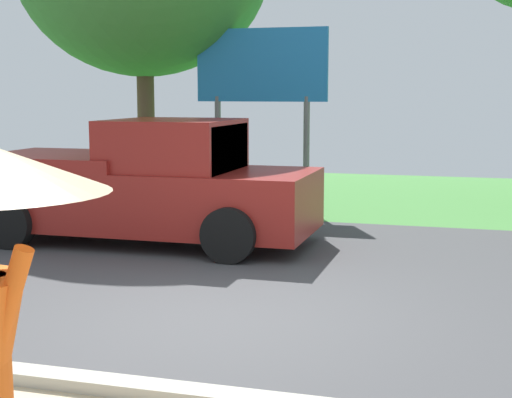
# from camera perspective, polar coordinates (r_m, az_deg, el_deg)

# --- Properties ---
(ground_plane) EXTENTS (40.00, 22.00, 0.20)m
(ground_plane) POSITION_cam_1_polar(r_m,az_deg,el_deg) (10.51, 2.49, -4.75)
(ground_plane) COLOR #424244
(pickup_truck) EXTENTS (5.20, 2.28, 1.88)m
(pickup_truck) POSITION_cam_1_polar(r_m,az_deg,el_deg) (11.60, -8.36, 1.00)
(pickup_truck) COLOR maroon
(pickup_truck) RESTS_ON ground_plane
(roadside_billboard) EXTENTS (2.60, 0.12, 3.50)m
(roadside_billboard) POSITION_cam_1_polar(r_m,az_deg,el_deg) (14.75, 0.42, 9.12)
(roadside_billboard) COLOR slate
(roadside_billboard) RESTS_ON ground_plane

